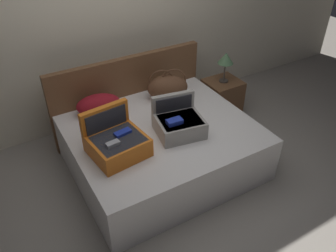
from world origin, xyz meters
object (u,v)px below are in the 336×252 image
object	(u,v)px
table_lamp	(226,59)
nightstand	(222,98)
pillow_near_headboard	(98,104)
bed	(162,148)
hard_case_medium	(179,123)
duffel_bag	(167,87)
hard_case_large	(117,142)

from	to	relation	value
table_lamp	nightstand	bearing A→B (deg)	90.00
pillow_near_headboard	table_lamp	xyz separation A→B (m)	(1.65, -0.07, 0.17)
bed	hard_case_medium	size ratio (longest dim) A/B	3.62
hard_case_medium	duffel_bag	world-z (taller)	duffel_bag
hard_case_medium	table_lamp	bearing A→B (deg)	41.50
duffel_bag	bed	bearing A→B (deg)	-125.26
hard_case_large	table_lamp	xyz separation A→B (m)	(1.75, 0.66, 0.16)
pillow_near_headboard	table_lamp	bearing A→B (deg)	-2.35
hard_case_medium	table_lamp	distance (m)	1.29
duffel_bag	pillow_near_headboard	xyz separation A→B (m)	(-0.80, 0.10, -0.04)
pillow_near_headboard	nightstand	bearing A→B (deg)	-2.35
hard_case_medium	table_lamp	world-z (taller)	table_lamp
bed	hard_case_large	xyz separation A→B (m)	(-0.55, -0.12, 0.38)
hard_case_medium	nightstand	distance (m)	1.34
bed	hard_case_large	world-z (taller)	hard_case_large
hard_case_large	nightstand	size ratio (longest dim) A/B	1.09
hard_case_large	table_lamp	world-z (taller)	hard_case_large
hard_case_large	hard_case_medium	world-z (taller)	hard_case_large
hard_case_medium	pillow_near_headboard	size ratio (longest dim) A/B	1.07
hard_case_medium	duffel_bag	xyz separation A→B (m)	(0.24, 0.64, 0.04)
hard_case_medium	duffel_bag	size ratio (longest dim) A/B	0.94
bed	nightstand	bearing A→B (deg)	23.82
duffel_bag	nightstand	bearing A→B (deg)	2.23
nightstand	duffel_bag	bearing A→B (deg)	-177.77
pillow_near_headboard	hard_case_medium	bearing A→B (deg)	-52.92
hard_case_large	pillow_near_headboard	world-z (taller)	hard_case_large
duffel_bag	table_lamp	bearing A→B (deg)	2.23
bed	hard_case_medium	distance (m)	0.41
duffel_bag	table_lamp	size ratio (longest dim) A/B	1.39
bed	hard_case_medium	bearing A→B (deg)	-52.48
hard_case_large	duffel_bag	size ratio (longest dim) A/B	0.99
pillow_near_headboard	duffel_bag	bearing A→B (deg)	-7.18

